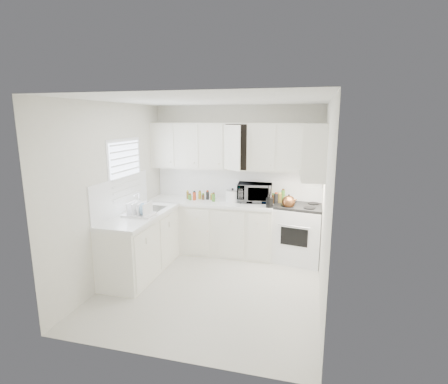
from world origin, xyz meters
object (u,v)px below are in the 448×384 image
(tea_kettle, at_px, (289,201))
(microwave, at_px, (255,190))
(dish_rack, at_px, (139,208))
(stove, at_px, (299,225))
(rice_cooker, at_px, (233,195))
(utensil_crock, at_px, (270,196))

(tea_kettle, height_order, microwave, microwave)
(microwave, bearing_deg, dish_rack, -145.35)
(stove, relative_size, tea_kettle, 4.66)
(rice_cooker, height_order, utensil_crock, utensil_crock)
(stove, height_order, dish_rack, stove)
(microwave, bearing_deg, rice_cooker, -170.62)
(stove, xyz_separation_m, dish_rack, (-2.29, -1.21, 0.45))
(microwave, bearing_deg, stove, -16.41)
(stove, xyz_separation_m, rice_cooker, (-1.16, 0.02, 0.45))
(tea_kettle, xyz_separation_m, rice_cooker, (-0.98, 0.18, 0.01))
(stove, xyz_separation_m, tea_kettle, (-0.18, -0.16, 0.44))
(rice_cooker, distance_m, dish_rack, 1.68)
(stove, bearing_deg, microwave, -179.01)
(tea_kettle, distance_m, utensil_crock, 0.32)
(utensil_crock, bearing_deg, tea_kettle, 10.00)
(microwave, xyz_separation_m, utensil_crock, (0.30, -0.35, -0.01))
(dish_rack, bearing_deg, utensil_crock, 27.98)
(rice_cooker, bearing_deg, dish_rack, -117.07)
(stove, bearing_deg, tea_kettle, -127.85)
(microwave, height_order, dish_rack, microwave)
(stove, distance_m, rice_cooker, 1.24)
(dish_rack, bearing_deg, rice_cooker, 46.45)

